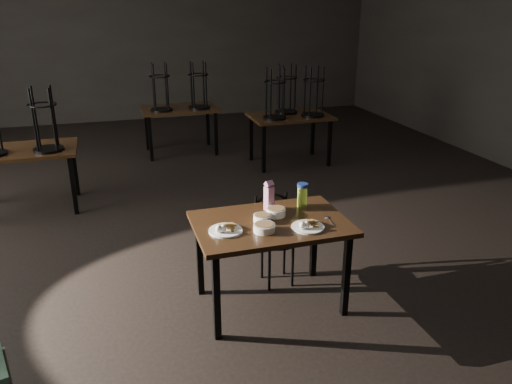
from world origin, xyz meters
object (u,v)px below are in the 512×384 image
object	(u,v)px
water_bottle	(302,195)
bentwood_chair	(275,231)
main_table	(271,231)
juice_carton	(269,197)

from	to	relation	value
water_bottle	bentwood_chair	distance (m)	0.45
main_table	water_bottle	xyz separation A→B (m)	(0.35, 0.22, 0.18)
main_table	bentwood_chair	size ratio (longest dim) A/B	1.51
main_table	water_bottle	bearing A→B (deg)	31.80
water_bottle	bentwood_chair	bearing A→B (deg)	140.36
juice_carton	bentwood_chair	distance (m)	0.44
water_bottle	bentwood_chair	size ratio (longest dim) A/B	0.26
water_bottle	juice_carton	bearing A→B (deg)	178.64
bentwood_chair	main_table	bearing A→B (deg)	-116.30
main_table	bentwood_chair	bearing A→B (deg)	66.01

